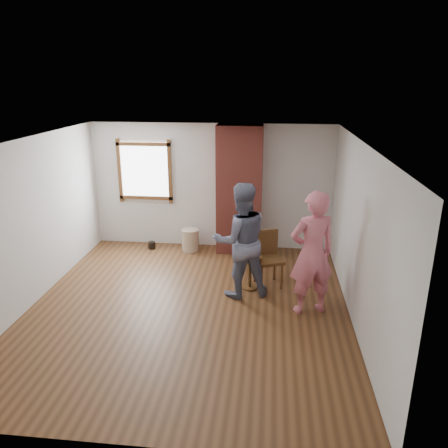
{
  "coord_description": "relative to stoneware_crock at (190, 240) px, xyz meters",
  "views": [
    {
      "loc": [
        1.23,
        -6.02,
        3.46
      ],
      "look_at": [
        0.48,
        0.8,
        1.15
      ],
      "focal_mm": 35.0,
      "sensor_mm": 36.0,
      "label": 1
    }
  ],
  "objects": [
    {
      "name": "dining_chair_left",
      "position": [
        1.25,
        -0.68,
        0.26
      ],
      "size": [
        0.48,
        0.48,
        0.87
      ],
      "rotation": [
        0.0,
        0.0,
        -0.22
      ],
      "color": "brown",
      "rests_on": "ground"
    },
    {
      "name": "dark_pot",
      "position": [
        -0.83,
        0.0,
        -0.15
      ],
      "size": [
        0.19,
        0.19,
        0.15
      ],
      "primitive_type": "cylinder",
      "rotation": [
        0.0,
        0.0,
        -0.27
      ],
      "color": "black",
      "rests_on": "ground"
    },
    {
      "name": "man",
      "position": [
        1.19,
        -1.84,
        0.73
      ],
      "size": [
        1.11,
        0.98,
        1.92
      ],
      "primitive_type": "imported",
      "rotation": [
        0.0,
        0.0,
        3.46
      ],
      "color": "#131636",
      "rests_on": "ground"
    },
    {
      "name": "ground",
      "position": [
        0.41,
        -2.4,
        -0.23
      ],
      "size": [
        5.5,
        5.5,
        0.0
      ],
      "primitive_type": "plane",
      "color": "brown",
      "rests_on": "ground"
    },
    {
      "name": "room_shell",
      "position": [
        0.36,
        -1.79,
        1.58
      ],
      "size": [
        5.04,
        5.52,
        2.62
      ],
      "color": "silver",
      "rests_on": "ground"
    },
    {
      "name": "side_table",
      "position": [
        1.33,
        -1.6,
        0.17
      ],
      "size": [
        0.4,
        0.4,
        0.6
      ],
      "color": "brown",
      "rests_on": "ground"
    },
    {
      "name": "stoneware_crock",
      "position": [
        0.0,
        0.0,
        0.0
      ],
      "size": [
        0.37,
        0.37,
        0.46
      ],
      "primitive_type": "cylinder",
      "rotation": [
        0.0,
        0.0,
        0.03
      ],
      "color": "tan",
      "rests_on": "ground"
    },
    {
      "name": "cake_slice",
      "position": [
        1.34,
        -1.6,
        0.41
      ],
      "size": [
        0.08,
        0.07,
        0.06
      ],
      "primitive_type": "cube",
      "color": "white",
      "rests_on": "cake_plate"
    },
    {
      "name": "dining_chair_right",
      "position": [
        1.62,
        -1.39,
        0.31
      ],
      "size": [
        0.57,
        0.57,
        0.96
      ],
      "rotation": [
        0.0,
        0.0,
        0.35
      ],
      "color": "brown",
      "rests_on": "ground"
    },
    {
      "name": "person_pink",
      "position": [
        2.28,
        -2.29,
        0.74
      ],
      "size": [
        0.82,
        0.67,
        1.93
      ],
      "primitive_type": "imported",
      "rotation": [
        0.0,
        0.0,
        3.48
      ],
      "color": "#DE6F81",
      "rests_on": "ground"
    },
    {
      "name": "brick_chimney",
      "position": [
        1.01,
        0.1,
        1.07
      ],
      "size": [
        0.9,
        0.5,
        2.6
      ],
      "primitive_type": "cube",
      "color": "#AC493D",
      "rests_on": "ground"
    },
    {
      "name": "cake_plate",
      "position": [
        1.33,
        -1.6,
        0.37
      ],
      "size": [
        0.18,
        0.18,
        0.01
      ],
      "primitive_type": "cylinder",
      "color": "white",
      "rests_on": "side_table"
    }
  ]
}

